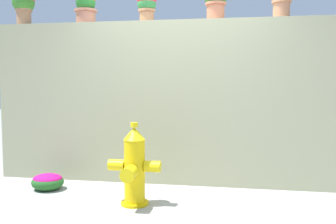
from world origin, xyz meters
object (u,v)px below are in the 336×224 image
at_px(potted_plant_4, 282,0).
at_px(fire_hydrant, 134,168).
at_px(flower_bush_left, 48,181).
at_px(potted_plant_0, 23,4).
at_px(potted_plant_1, 86,6).
at_px(potted_plant_2, 147,5).

bearing_deg(potted_plant_4, fire_hydrant, -148.40).
distance_m(fire_hydrant, flower_bush_left, 1.28).
xyz_separation_m(potted_plant_0, potted_plant_4, (3.37, 0.03, -0.07)).
height_order(potted_plant_1, potted_plant_2, potted_plant_1).
bearing_deg(potted_plant_2, potted_plant_0, -178.44).
relative_size(potted_plant_0, potted_plant_2, 1.27).
xyz_separation_m(potted_plant_4, flower_bush_left, (-2.78, -0.61, -2.20)).
bearing_deg(potted_plant_4, potted_plant_0, -179.54).
bearing_deg(potted_plant_2, flower_bush_left, -150.30).
height_order(potted_plant_0, flower_bush_left, potted_plant_0).
distance_m(potted_plant_1, potted_plant_2, 0.83).
bearing_deg(potted_plant_4, flower_bush_left, -167.60).
bearing_deg(potted_plant_4, potted_plant_1, 179.79).
height_order(fire_hydrant, flower_bush_left, fire_hydrant).
relative_size(potted_plant_1, potted_plant_2, 1.15).
bearing_deg(potted_plant_0, potted_plant_2, 1.56).
bearing_deg(potted_plant_1, flower_bush_left, -114.25).
bearing_deg(potted_plant_0, potted_plant_1, 2.37).
xyz_separation_m(potted_plant_4, fire_hydrant, (-1.59, -0.98, -1.90)).
bearing_deg(fire_hydrant, potted_plant_2, 94.92).
distance_m(potted_plant_2, fire_hydrant, 2.14).
xyz_separation_m(potted_plant_1, fire_hydrant, (0.91, -0.99, -1.91)).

